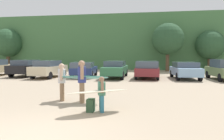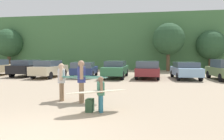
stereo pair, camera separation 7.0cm
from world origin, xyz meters
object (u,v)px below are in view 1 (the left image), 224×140
at_px(parked_car_navy, 84,69).
at_px(person_child, 102,92).
at_px(person_adult, 82,79).
at_px(surfboard_teal, 84,77).
at_px(person_companion, 62,80).
at_px(parked_car_maroon, 147,69).
at_px(parked_car_sky_blue, 185,70).
at_px(backpack_dropped, 91,105).
at_px(surfboard_cream, 99,91).
at_px(parked_car_black, 28,67).
at_px(parked_car_forest_green, 115,69).
at_px(parked_car_champagne, 49,68).

xyz_separation_m(parked_car_navy, person_child, (3.99, -11.00, -0.04)).
height_order(person_adult, surfboard_teal, person_adult).
relative_size(person_adult, person_companion, 1.09).
relative_size(parked_car_navy, parked_car_maroon, 0.90).
distance_m(person_companion, surfboard_teal, 1.07).
relative_size(parked_car_sky_blue, backpack_dropped, 9.00).
bearing_deg(parked_car_navy, parked_car_maroon, -95.78).
height_order(parked_car_sky_blue, person_adult, person_adult).
height_order(person_child, surfboard_teal, person_child).
bearing_deg(surfboard_teal, surfboard_cream, 117.79).
bearing_deg(person_child, backpack_dropped, -14.06).
height_order(person_adult, backpack_dropped, person_adult).
height_order(parked_car_black, person_child, parked_car_black).
relative_size(parked_car_maroon, parked_car_sky_blue, 1.14).
bearing_deg(surfboard_teal, parked_car_navy, -77.62).
height_order(parked_car_forest_green, person_companion, person_companion).
bearing_deg(surfboard_teal, parked_car_maroon, -110.00).
height_order(surfboard_teal, surfboard_cream, surfboard_teal).
xyz_separation_m(parked_car_maroon, person_companion, (-3.69, -9.51, 0.14)).
height_order(parked_car_champagne, parked_car_sky_blue, parked_car_champagne).
xyz_separation_m(parked_car_forest_green, surfboard_cream, (1.05, -11.07, -0.06)).
bearing_deg(surfboard_cream, person_adult, -86.82).
bearing_deg(parked_car_black, surfboard_cream, -141.78).
relative_size(person_adult, surfboard_cream, 0.80).
distance_m(surfboard_teal, backpack_dropped, 1.78).
bearing_deg(backpack_dropped, parked_car_navy, 108.07).
bearing_deg(parked_car_black, parked_car_champagne, -112.02).
xyz_separation_m(parked_car_champagne, parked_car_forest_green, (5.85, 0.68, -0.00)).
relative_size(parked_car_sky_blue, surfboard_teal, 1.96).
xyz_separation_m(parked_car_champagne, backpack_dropped, (6.62, -10.35, -0.57)).
relative_size(parked_car_sky_blue, surfboard_cream, 1.86).
height_order(parked_car_black, person_companion, person_companion).
height_order(parked_car_champagne, backpack_dropped, parked_car_champagne).
height_order(surfboard_cream, backpack_dropped, surfboard_cream).
height_order(parked_car_black, backpack_dropped, parked_car_black).
bearing_deg(backpack_dropped, surfboard_teal, 114.28).
relative_size(parked_car_black, person_child, 3.84).
xyz_separation_m(parked_car_champagne, surfboard_teal, (5.97, -8.91, 0.25)).
height_order(parked_car_forest_green, person_child, parked_car_forest_green).
bearing_deg(surfboard_teal, parked_car_sky_blue, -125.46).
distance_m(parked_car_black, person_companion, 12.26).
bearing_deg(surfboard_teal, parked_car_forest_green, -94.05).
distance_m(parked_car_navy, person_child, 11.70).
relative_size(parked_car_black, parked_car_maroon, 1.03).
distance_m(parked_car_forest_green, person_companion, 9.51).
bearing_deg(parked_car_forest_green, parked_car_sky_blue, -89.67).
distance_m(person_adult, person_child, 1.79).
bearing_deg(surfboard_teal, person_companion, -12.03).
relative_size(parked_car_black, parked_car_navy, 1.15).
xyz_separation_m(parked_car_sky_blue, person_adult, (-5.82, -9.65, 0.23)).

